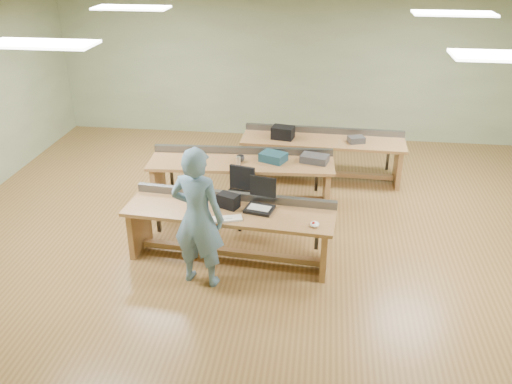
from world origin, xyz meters
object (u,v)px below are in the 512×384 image
Objects in this scene: parts_bin_teal at (273,157)px; drinks_can at (238,161)px; person at (198,218)px; task_chair at (239,204)px; workbench_back at (322,149)px; camera_bag at (228,201)px; laptop_base at (259,209)px; workbench_mid at (242,171)px; mug at (240,159)px; workbench_front at (230,222)px; parts_bin_grey at (315,159)px.

parts_bin_teal is 0.58m from drinks_can.
task_chair is at bearing -87.96° from person.
person is at bearing -111.83° from workbench_back.
laptop_base is at bearing 16.79° from camera_bag.
laptop_base is 1.58m from drinks_can.
parts_bin_teal reaches higher than drinks_can.
camera_bag reaches higher than task_chair.
camera_bag is 1.05m from task_chair.
mug is (-0.01, -0.04, 0.24)m from workbench_mid.
mug is at bearing 116.24° from camera_bag.
workbench_front is 3.21× the size of task_chair.
laptop_base is at bearing -72.64° from mug.
parts_bin_teal is (0.01, 1.71, 0.05)m from laptop_base.
workbench_mid is 1.04× the size of workbench_back.
workbench_mid is 1.74m from workbench_back.
laptop_base is at bearing -90.50° from parts_bin_teal.
person reaches higher than task_chair.
task_chair reaches higher than workbench_back.
workbench_back is (1.19, 2.84, 0.00)m from workbench_front.
workbench_mid is at bearing 97.88° from workbench_front.
task_chair is (-0.44, 0.96, -0.44)m from laptop_base.
drinks_can is at bearing -83.51° from person.
laptop_base is 0.41× the size of task_chair.
workbench_back is at bearing 42.90° from mug.
workbench_back reaches higher than laptop_base.
drinks_can is (-0.53, -0.21, -0.00)m from parts_bin_teal.
workbench_back is 3.25× the size of task_chair.
workbench_mid is 3.38× the size of task_chair.
camera_bag reaches higher than workbench_front.
workbench_mid is at bearing -83.79° from person.
task_chair is at bearing -81.21° from drinks_can.
task_chair is at bearing -84.05° from mug.
mug is at bearing 119.69° from laptop_base.
workbench_mid is 0.74m from task_chair.
drinks_can is (-1.31, -1.33, 0.26)m from workbench_back.
parts_bin_teal reaches higher than parts_bin_grey.
workbench_mid is at bearing -174.70° from parts_bin_teal.
parts_bin_teal reaches higher than workbench_front.
mug is (-0.07, 0.66, 0.48)m from task_chair.
parts_bin_teal is 0.66m from parts_bin_grey.
drinks_can reaches higher than workbench_mid.
laptop_base is 0.43m from camera_bag.
laptop_base is at bearing -104.25° from workbench_back.
camera_bag is at bearing -100.61° from person.
person is 2.12m from drinks_can.
parts_bin_teal is 0.53m from mug.
workbench_back is at bearing 45.46° from drinks_can.
workbench_front and workbench_mid have the same top height.
parts_bin_grey is at bearing 3.81° from parts_bin_teal.
mug is at bearing 110.33° from task_chair.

